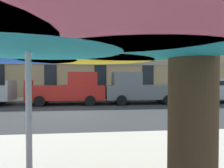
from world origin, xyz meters
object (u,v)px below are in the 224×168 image
pickup_gray (138,89)px  sedan_silver (223,90)px  patio_umbrella (28,30)px  pickup_red (70,89)px

pickup_gray → sedan_silver: 6.37m
pickup_gray → sedan_silver: pickup_gray is taller
sedan_silver → patio_umbrella: size_ratio=1.06×
sedan_silver → pickup_red: bearing=180.0°
pickup_gray → patio_umbrella: 13.40m
pickup_red → sedan_silver: pickup_red is taller
sedan_silver → patio_umbrella: (-10.46, -12.70, 1.33)m
pickup_red → patio_umbrella: 12.78m
pickup_gray → sedan_silver: (6.37, -0.00, -0.08)m
pickup_red → sedan_silver: 11.10m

